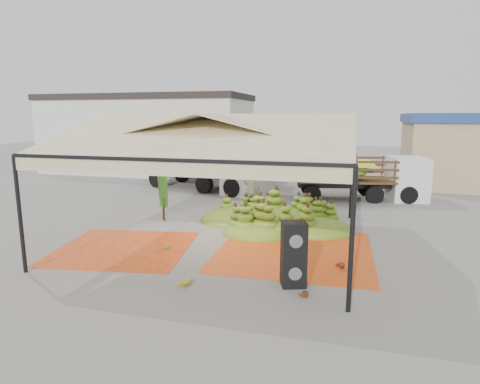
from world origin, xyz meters
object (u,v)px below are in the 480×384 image
(banana_heap, at_px, (275,209))
(truck_right, at_px, (366,173))
(speaker_stack, at_px, (294,254))
(truck_left, at_px, (212,162))
(vendor, at_px, (251,189))

(banana_heap, relative_size, truck_right, 0.95)
(truck_right, bearing_deg, speaker_stack, -111.23)
(speaker_stack, xyz_separation_m, truck_left, (-6.00, 11.42, 0.73))
(speaker_stack, bearing_deg, vendor, 93.07)
(truck_left, bearing_deg, banana_heap, -36.07)
(vendor, height_order, truck_left, truck_left)
(vendor, height_order, truck_right, truck_right)
(vendor, relative_size, truck_right, 0.31)
(banana_heap, xyz_separation_m, truck_left, (-4.66, 6.39, 0.86))
(banana_heap, bearing_deg, speaker_stack, -75.06)
(vendor, xyz_separation_m, truck_left, (-3.29, 4.45, 0.54))
(truck_left, bearing_deg, vendor, -35.69)
(truck_left, height_order, truck_right, truck_left)
(truck_right, bearing_deg, banana_heap, -130.16)
(banana_heap, distance_m, truck_left, 7.96)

